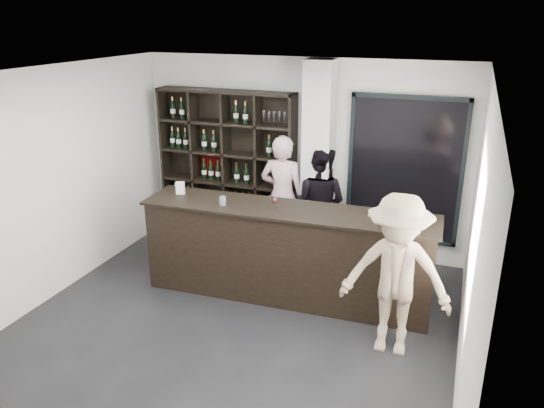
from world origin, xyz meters
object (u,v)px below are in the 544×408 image
at_px(wine_shelf, 227,167).
at_px(taster_black, 319,203).
at_px(taster_pink, 282,196).
at_px(customer, 396,276).
at_px(tasting_counter, 286,253).

relative_size(wine_shelf, taster_black, 1.40).
height_order(wine_shelf, taster_pink, wine_shelf).
bearing_deg(taster_pink, customer, 133.99).
bearing_deg(tasting_counter, wine_shelf, 133.44).
height_order(tasting_counter, customer, customer).
xyz_separation_m(taster_pink, customer, (1.95, -1.94, -0.02)).
bearing_deg(customer, taster_black, 124.11).
bearing_deg(wine_shelf, tasting_counter, -44.32).
distance_m(taster_pink, customer, 2.75).
bearing_deg(wine_shelf, taster_black, -6.05).
distance_m(tasting_counter, taster_black, 1.32).
bearing_deg(tasting_counter, taster_black, 85.24).
distance_m(wine_shelf, customer, 3.67).
xyz_separation_m(taster_black, customer, (1.39, -1.99, 0.04)).
bearing_deg(taster_pink, wine_shelf, -13.71).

